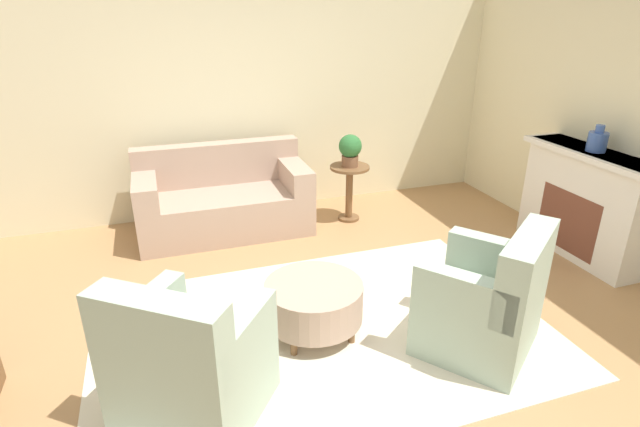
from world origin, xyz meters
The scene contains 11 objects.
ground_plane centered at (0.00, 0.00, 0.00)m, with size 16.00×16.00×0.00m, color #AD7F51.
wall_back centered at (0.00, 2.74, 1.40)m, with size 9.37×0.12×2.80m.
rug centered at (0.00, 0.00, 0.01)m, with size 3.40×2.28×0.01m.
couch centered at (-0.43, 2.14, 0.34)m, with size 1.81×0.87×0.92m.
armchair_left centered at (-1.03, -0.54, 0.38)m, with size 1.06×1.05×0.95m.
armchair_right centered at (1.03, -0.54, 0.38)m, with size 1.06×1.05×0.95m.
ottoman_table centered at (-0.07, 0.04, 0.27)m, with size 0.74×0.74×0.41m.
side_table centered at (0.98, 1.98, 0.43)m, with size 0.45×0.45×0.65m.
fireplace centered at (2.83, 0.44, 0.56)m, with size 0.44×1.42×1.06m.
vase_mantel_near centered at (2.81, 0.44, 1.16)m, with size 0.17×0.17×0.25m.
potted_plant_on_side_table centered at (0.98, 1.98, 0.84)m, with size 0.26×0.26×0.36m.
Camera 1 is at (-1.04, -3.00, 2.33)m, focal length 28.00 mm.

